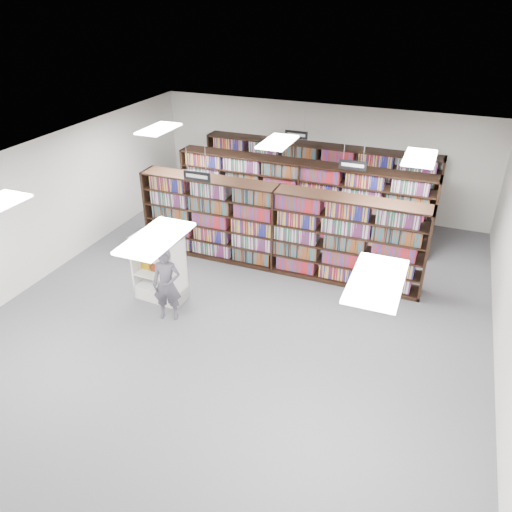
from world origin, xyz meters
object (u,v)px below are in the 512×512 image
at_px(bookshelf_row_near, 276,229).
at_px(endcap_display, 161,278).
at_px(open_book, 156,236).
at_px(shopper, 167,285).

distance_m(bookshelf_row_near, endcap_display, 2.94).
distance_m(endcap_display, open_book, 1.06).
distance_m(open_book, shopper, 1.08).
bearing_deg(open_book, bookshelf_row_near, 42.01).
bearing_deg(shopper, bookshelf_row_near, 47.72).
distance_m(bookshelf_row_near, open_book, 2.96).
height_order(bookshelf_row_near, shopper, bookshelf_row_near).
bearing_deg(open_book, endcap_display, 103.54).
relative_size(bookshelf_row_near, shopper, 4.34).
relative_size(endcap_display, open_book, 2.45).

